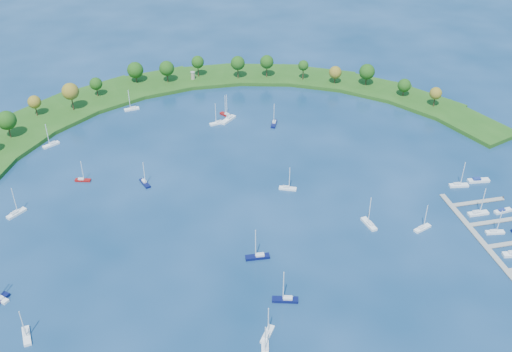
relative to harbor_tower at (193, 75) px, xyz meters
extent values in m
plane|color=#082646|center=(7.15, -114.16, -4.26)|extent=(700.00, 700.00, 0.00)
cube|color=#1E4D14|center=(-96.88, -49.58, -3.26)|extent=(54.07, 56.09, 2.00)
cube|color=#1E4D14|center=(-76.06, -26.89, -3.26)|extent=(55.20, 54.07, 2.00)
cube|color=#1E4D14|center=(-50.42, -9.83, -3.26)|extent=(53.65, 48.47, 2.00)
cube|color=#1E4D14|center=(-21.45, 0.61, -3.26)|extent=(49.62, 39.75, 2.00)
cube|color=#1E4D14|center=(9.18, 3.83, -3.26)|extent=(44.32, 29.96, 2.00)
cube|color=#1E4D14|center=(39.69, -0.36, -3.26)|extent=(49.49, 38.05, 2.00)
cube|color=#1E4D14|center=(68.31, -11.72, -3.26)|extent=(51.13, 44.12, 2.00)
cube|color=#1E4D14|center=(93.40, -29.58, -3.26)|extent=(49.19, 47.96, 2.00)
cube|color=#1E4D14|center=(113.49, -52.92, -3.26)|extent=(43.90, 49.49, 2.00)
cube|color=#1E4D14|center=(127.43, -80.38, -3.26)|extent=(35.67, 48.74, 2.00)
cylinder|color=#382314|center=(-93.22, -48.00, 1.40)|extent=(0.56, 0.56, 7.32)
sphere|color=#174210|center=(-93.22, -48.00, 6.87)|extent=(9.05, 9.05, 9.05)
cylinder|color=#382314|center=(-82.81, -27.39, 0.88)|extent=(0.56, 0.56, 6.28)
sphere|color=brown|center=(-82.81, -27.39, 5.35)|extent=(6.63, 6.63, 6.63)
cylinder|color=#382314|center=(-65.03, -25.08, 2.14)|extent=(0.56, 0.56, 8.79)
sphere|color=brown|center=(-65.03, -25.08, 8.25)|extent=(8.62, 8.62, 8.62)
cylinder|color=#382314|center=(-52.91, -10.86, 0.67)|extent=(0.56, 0.56, 5.86)
sphere|color=#174210|center=(-52.91, -10.86, 4.95)|extent=(6.74, 6.74, 6.74)
cylinder|color=#382314|center=(-31.55, 2.85, 0.48)|extent=(0.56, 0.56, 5.48)
sphere|color=#174210|center=(-31.55, 2.85, 5.03)|extent=(9.04, 9.04, 9.04)
cylinder|color=#382314|center=(-14.39, -0.91, 1.06)|extent=(0.56, 0.56, 6.63)
sphere|color=#174210|center=(-14.39, -0.91, 6.04)|extent=(8.36, 8.36, 8.36)
cylinder|color=#382314|center=(3.54, 3.09, 1.42)|extent=(0.56, 0.56, 7.36)
sphere|color=#174210|center=(3.54, 3.09, 6.54)|extent=(7.15, 7.15, 7.15)
cylinder|color=#382314|center=(25.21, -4.39, 1.56)|extent=(0.56, 0.56, 7.63)
sphere|color=#174210|center=(25.21, -4.39, 6.96)|extent=(7.97, 7.97, 7.97)
cylinder|color=#382314|center=(41.51, -6.48, 1.61)|extent=(0.56, 0.56, 7.75)
sphere|color=#174210|center=(41.51, -6.48, 7.03)|extent=(7.70, 7.70, 7.70)
cylinder|color=#382314|center=(60.61, -14.59, 1.51)|extent=(0.56, 0.56, 7.54)
sphere|color=#174210|center=(60.61, -14.59, 6.45)|extent=(5.82, 5.82, 5.82)
cylinder|color=#382314|center=(76.54, -23.27, 0.37)|extent=(0.56, 0.56, 5.25)
sphere|color=brown|center=(76.54, -23.27, 4.40)|extent=(7.06, 7.06, 7.06)
cylinder|color=#382314|center=(92.66, -29.40, 0.93)|extent=(0.56, 0.56, 6.37)
sphere|color=#174210|center=(92.66, -29.40, 5.84)|extent=(8.64, 8.64, 8.64)
cylinder|color=#382314|center=(107.11, -46.76, 0.15)|extent=(0.56, 0.56, 4.82)
sphere|color=#174210|center=(107.11, -46.76, 3.98)|extent=(7.10, 7.10, 7.10)
cylinder|color=#382314|center=(117.34, -61.94, 0.87)|extent=(0.56, 0.56, 6.25)
sphere|color=brown|center=(117.34, -61.94, 5.27)|extent=(6.36, 6.36, 6.36)
cylinder|color=gray|center=(0.00, 0.00, -0.20)|extent=(2.20, 2.20, 4.11)
cylinder|color=gray|center=(0.00, 0.00, 2.00)|extent=(2.60, 2.60, 0.30)
cube|color=gray|center=(85.15, -175.16, -3.91)|extent=(2.20, 82.00, 0.40)
cube|color=gray|center=(97.25, -155.36, -3.91)|extent=(22.00, 2.00, 0.40)
cube|color=gray|center=(97.25, -142.16, -3.91)|extent=(22.00, 2.00, 0.40)
cylinder|color=#382314|center=(108.15, -142.16, -3.66)|extent=(0.36, 0.36, 1.60)
cube|color=white|center=(67.15, -153.26, -3.81)|extent=(7.74, 4.62, 0.90)
cube|color=silver|center=(66.45, -153.52, -3.05)|extent=(2.97, 2.30, 0.63)
cylinder|color=silver|center=(67.71, -153.04, 1.69)|extent=(0.32, 0.32, 10.10)
cube|color=maroon|center=(-59.55, -90.74, -3.85)|extent=(6.99, 3.64, 0.81)
cube|color=silver|center=(-60.20, -90.55, -3.17)|extent=(2.62, 1.91, 0.57)
cylinder|color=silver|center=(-59.03, -90.88, 1.09)|extent=(0.32, 0.32, 9.08)
cube|color=maroon|center=(11.03, -44.85, -3.79)|extent=(6.14, 7.63, 0.93)
cube|color=silver|center=(11.46, -45.49, -3.00)|extent=(2.78, 3.10, 0.65)
cylinder|color=silver|center=(10.68, -44.34, 1.90)|extent=(0.32, 0.32, 10.45)
cube|color=white|center=(-74.68, -56.78, -3.78)|extent=(7.94, 6.08, 0.95)
cube|color=silver|center=(-74.00, -56.36, -2.97)|extent=(3.19, 2.79, 0.67)
cylinder|color=silver|center=(-75.22, -57.11, 2.07)|extent=(0.32, 0.32, 10.74)
cube|color=silver|center=(-84.61, -157.42, -3.04)|extent=(2.92, 2.86, 0.63)
cube|color=white|center=(-84.62, -109.48, -3.77)|extent=(7.57, 7.20, 0.98)
cube|color=silver|center=(-85.22, -110.03, -2.93)|extent=(3.19, 3.11, 0.69)
cylinder|color=silver|center=(-84.14, -109.04, 2.24)|extent=(0.32, 0.32, 11.03)
cube|color=#0A0F3F|center=(32.51, -59.48, -3.78)|extent=(5.02, 8.25, 0.96)
cube|color=silver|center=(32.80, -58.74, -2.96)|extent=(2.49, 3.18, 0.67)
cylinder|color=silver|center=(32.27, -60.07, 2.09)|extent=(0.32, 0.32, 10.79)
cube|color=white|center=(-2.73, -191.29, -3.81)|extent=(5.98, 7.39, 0.90)
cube|color=silver|center=(-3.16, -191.91, -3.04)|extent=(2.70, 3.00, 0.63)
cylinder|color=silver|center=(-2.39, -190.79, 1.72)|extent=(0.32, 0.32, 10.14)
cube|color=white|center=(4.98, -52.58, -3.79)|extent=(8.08, 3.89, 0.93)
cube|color=silver|center=(5.74, -52.40, -3.00)|extent=(3.00, 2.11, 0.65)
cylinder|color=silver|center=(4.37, -52.72, 1.93)|extent=(0.32, 0.32, 10.51)
cube|color=white|center=(-35.95, -27.31, -3.80)|extent=(7.95, 3.42, 0.92)
cube|color=silver|center=(-35.19, -27.18, -3.01)|extent=(2.91, 1.94, 0.65)
cylinder|color=silver|center=(-36.55, -27.42, 1.87)|extent=(0.32, 0.32, 10.40)
cube|color=white|center=(24.21, -116.07, -3.82)|extent=(7.52, 4.69, 0.88)
cube|color=silver|center=(23.53, -115.79, -3.08)|extent=(2.91, 2.30, 0.61)
cylinder|color=silver|center=(24.75, -116.29, 1.54)|extent=(0.32, 0.32, 9.85)
cube|color=white|center=(-4.93, -197.40, -3.80)|extent=(3.84, 8.00, 0.93)
cube|color=silver|center=(-4.76, -196.65, -3.01)|extent=(2.08, 2.97, 0.65)
cylinder|color=silver|center=(-5.07, -198.00, 1.87)|extent=(0.32, 0.32, 10.41)
cube|color=#0A0F3F|center=(-33.83, -99.00, -3.81)|extent=(4.44, 7.78, 0.90)
cube|color=silver|center=(-34.08, -98.30, -3.04)|extent=(2.25, 2.96, 0.63)
cylinder|color=silver|center=(-33.64, -99.57, 1.71)|extent=(0.32, 0.32, 10.13)
cube|color=white|center=(48.23, -146.36, -3.75)|extent=(3.83, 8.72, 1.01)
cube|color=silver|center=(48.38, -147.19, -2.89)|extent=(2.15, 3.20, 0.71)
cylinder|color=silver|center=(48.11, -145.69, 2.45)|extent=(0.32, 0.32, 11.39)
cube|color=white|center=(10.94, -50.34, -3.66)|extent=(9.04, 8.88, 1.19)
cube|color=silver|center=(11.65, -49.65, -2.65)|extent=(3.84, 3.81, 0.83)
cylinder|color=silver|center=(10.37, -50.89, 3.61)|extent=(0.32, 0.32, 13.37)
cube|color=#0A0F3F|center=(6.36, -178.28, -3.74)|extent=(8.92, 4.57, 1.03)
cube|color=silver|center=(7.19, -178.50, -2.87)|extent=(3.34, 2.41, 0.72)
cylinder|color=silver|center=(5.70, -178.10, 2.57)|extent=(0.32, 0.32, 11.60)
cube|color=white|center=(-74.74, -175.76, -3.79)|extent=(3.60, 8.11, 0.94)
cube|color=silver|center=(-74.88, -174.99, -2.99)|extent=(2.02, 2.98, 0.66)
cylinder|color=silver|center=(-74.62, -176.38, 1.98)|extent=(0.32, 0.32, 10.59)
cube|color=#0A0F3F|center=(2.23, -155.63, -3.74)|extent=(8.81, 2.91, 1.04)
cube|color=silver|center=(3.10, -155.68, -2.85)|extent=(3.13, 1.87, 0.73)
cylinder|color=silver|center=(1.54, -155.59, 2.65)|extent=(0.32, 0.32, 11.72)
cube|color=white|center=(92.75, -161.47, -3.83)|extent=(7.35, 3.03, 0.86)
cube|color=silver|center=(92.04, -161.36, -3.10)|extent=(2.68, 1.75, 0.60)
cylinder|color=silver|center=(93.31, -161.55, 1.42)|extent=(0.32, 0.32, 9.63)
cube|color=white|center=(92.75, -149.39, -3.76)|extent=(8.37, 2.47, 1.00)
cube|color=silver|center=(91.91, -149.38, -2.91)|extent=(2.94, 1.68, 0.70)
cylinder|color=silver|center=(93.41, -149.41, 2.37)|extent=(0.32, 0.32, 11.25)
cube|color=white|center=(103.25, -150.05, -3.81)|extent=(7.70, 3.01, 0.90)
cube|color=navy|center=(102.50, -150.14, -3.04)|extent=(2.78, 1.78, 0.63)
cube|color=white|center=(95.15, -129.73, -3.77)|extent=(8.33, 3.37, 0.97)
cube|color=silver|center=(94.35, -129.61, -2.95)|extent=(3.03, 1.97, 0.68)
cylinder|color=silver|center=(95.79, -129.82, 2.18)|extent=(0.32, 0.32, 10.93)
cube|color=white|center=(105.15, -128.28, -3.70)|extent=(9.48, 3.55, 1.11)
cube|color=navy|center=(104.23, -128.19, -2.76)|extent=(3.41, 2.14, 0.78)
camera|label=1|loc=(-33.80, -313.37, 136.56)|focal=41.76mm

